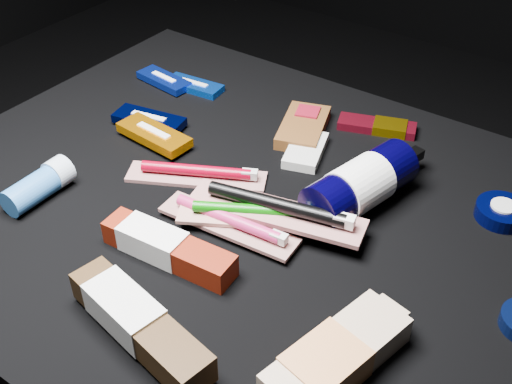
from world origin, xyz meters
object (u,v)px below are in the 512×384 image
Objects in this scene: lotion_bottle at (360,185)px; deodorant_stick at (39,185)px; bodywash_bottle at (335,359)px; toothpaste_carton_red at (163,246)px.

lotion_bottle reaches higher than deodorant_stick.
bodywash_bottle is 1.82× the size of deodorant_stick.
bodywash_bottle is at bearing -3.28° from deodorant_stick.
toothpaste_carton_red is at bearing 1.16° from deodorant_stick.
lotion_bottle is at bearing 31.83° from deodorant_stick.
deodorant_stick reaches higher than toothpaste_carton_red.
toothpaste_carton_red is (-0.27, 0.03, -0.00)m from bodywash_bottle.
lotion_bottle is 0.46m from deodorant_stick.
deodorant_stick is (-0.50, 0.02, 0.00)m from bodywash_bottle.
deodorant_stick is at bearing 177.83° from toothpaste_carton_red.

